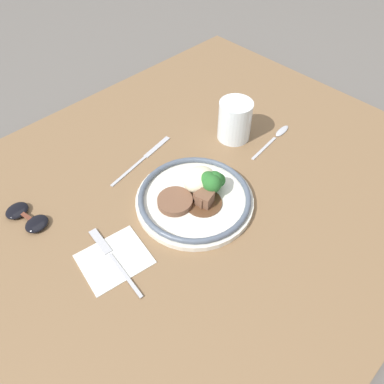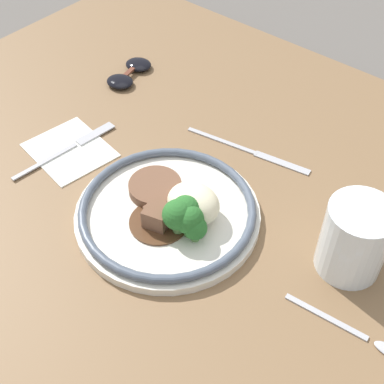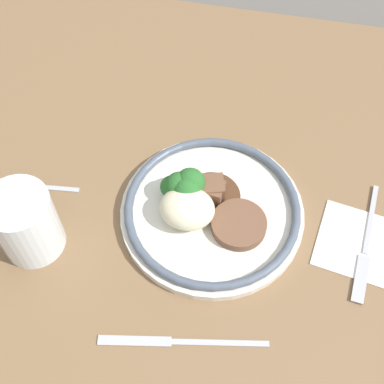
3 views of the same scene
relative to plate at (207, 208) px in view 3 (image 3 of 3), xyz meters
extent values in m
plane|color=#5B5651|center=(0.01, 0.03, -0.05)|extent=(8.00, 8.00, 0.00)
cube|color=brown|center=(0.01, 0.03, -0.04)|extent=(1.17, 0.94, 0.03)
cube|color=silver|center=(-0.22, 0.01, -0.02)|extent=(0.14, 0.12, 0.00)
cylinder|color=silver|center=(-0.01, 0.00, -0.01)|extent=(0.25, 0.25, 0.01)
torus|color=#4C5666|center=(-0.01, 0.00, 0.00)|extent=(0.24, 0.24, 0.01)
ellipsoid|color=beige|center=(0.02, 0.02, 0.02)|extent=(0.07, 0.06, 0.05)
cylinder|color=brown|center=(-0.05, 0.02, 0.00)|extent=(0.07, 0.07, 0.01)
cylinder|color=#51331E|center=(0.00, -0.02, 0.00)|extent=(0.08, 0.08, 0.00)
cube|color=brown|center=(0.00, -0.03, 0.01)|extent=(0.04, 0.04, 0.03)
cube|color=brown|center=(0.00, -0.02, 0.01)|extent=(0.03, 0.03, 0.03)
cube|color=brown|center=(0.01, -0.01, 0.00)|extent=(0.03, 0.03, 0.02)
cube|color=brown|center=(0.01, 0.00, 0.00)|extent=(0.03, 0.03, 0.02)
cube|color=brown|center=(0.00, -0.02, 0.01)|extent=(0.03, 0.03, 0.03)
cylinder|color=#568442|center=(0.03, 0.00, 0.00)|extent=(0.01, 0.01, 0.02)
sphere|color=#286628|center=(0.03, 0.00, 0.03)|extent=(0.04, 0.04, 0.04)
cylinder|color=#568442|center=(0.05, -0.01, 0.00)|extent=(0.01, 0.01, 0.01)
sphere|color=#286628|center=(0.05, -0.01, 0.02)|extent=(0.03, 0.03, 0.03)
cylinder|color=#568442|center=(0.04, -0.01, 0.00)|extent=(0.01, 0.01, 0.02)
sphere|color=#286628|center=(0.04, -0.01, 0.02)|extent=(0.04, 0.04, 0.04)
cylinder|color=#568442|center=(0.03, -0.02, 0.00)|extent=(0.01, 0.01, 0.02)
sphere|color=#286628|center=(0.03, -0.02, 0.03)|extent=(0.04, 0.04, 0.04)
cylinder|color=#568442|center=(0.03, -0.01, 0.00)|extent=(0.01, 0.01, 0.01)
sphere|color=#286628|center=(0.03, -0.01, 0.02)|extent=(0.03, 0.03, 0.03)
cylinder|color=orange|center=(0.22, 0.09, 0.02)|extent=(0.07, 0.07, 0.08)
cylinder|color=white|center=(0.22, 0.09, 0.03)|extent=(0.08, 0.08, 0.10)
cube|color=#ADADB2|center=(-0.22, -0.04, -0.02)|extent=(0.02, 0.11, 0.00)
cube|color=#ADADB2|center=(-0.21, 0.06, -0.02)|extent=(0.02, 0.07, 0.00)
cube|color=#ADADB2|center=(-0.05, 0.17, -0.02)|extent=(0.12, 0.03, 0.00)
cube|color=#ADADB2|center=(0.05, 0.19, -0.02)|extent=(0.09, 0.03, 0.00)
cube|color=#ADADB2|center=(0.24, 0.00, -0.02)|extent=(0.10, 0.02, 0.00)
camera|label=1|loc=(-0.38, -0.37, 0.60)|focal=35.00mm
camera|label=2|loc=(0.33, -0.35, 0.54)|focal=50.00mm
camera|label=3|loc=(-0.06, 0.37, 0.62)|focal=50.00mm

